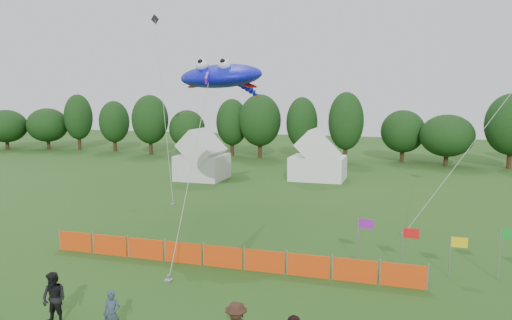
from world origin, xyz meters
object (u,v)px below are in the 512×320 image
(spectator_a, at_px, (112,314))
(tent_left, at_px, (202,159))
(barrier_fence, at_px, (223,257))
(tent_right, at_px, (318,160))
(spectator_b, at_px, (54,299))
(stingray_kite, at_px, (223,77))

(spectator_a, bearing_deg, tent_left, 90.91)
(tent_left, height_order, barrier_fence, tent_left)
(tent_right, distance_m, spectator_b, 32.08)
(tent_left, relative_size, barrier_fence, 0.24)
(stingray_kite, bearing_deg, spectator_b, -92.59)
(barrier_fence, bearing_deg, spectator_b, -116.13)
(barrier_fence, distance_m, spectator_a, 7.34)
(spectator_b, bearing_deg, tent_right, 85.68)
(spectator_a, relative_size, spectator_b, 0.84)
(spectator_b, height_order, stingray_kite, stingray_kite)
(barrier_fence, xyz_separation_m, stingray_kite, (-2.82, 7.65, 8.47))
(barrier_fence, xyz_separation_m, spectator_b, (-3.49, -7.11, 0.44))
(tent_right, xyz_separation_m, spectator_a, (-1.02, -32.03, -1.00))
(tent_left, height_order, stingray_kite, stingray_kite)
(tent_left, bearing_deg, tent_right, 16.29)
(barrier_fence, xyz_separation_m, spectator_a, (-1.10, -7.25, 0.28))
(barrier_fence, height_order, spectator_a, spectator_a)
(tent_left, distance_m, barrier_fence, 24.16)
(spectator_a, height_order, spectator_b, spectator_b)
(barrier_fence, bearing_deg, stingray_kite, 110.22)
(spectator_a, bearing_deg, tent_right, 71.26)
(tent_right, bearing_deg, spectator_a, -91.83)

